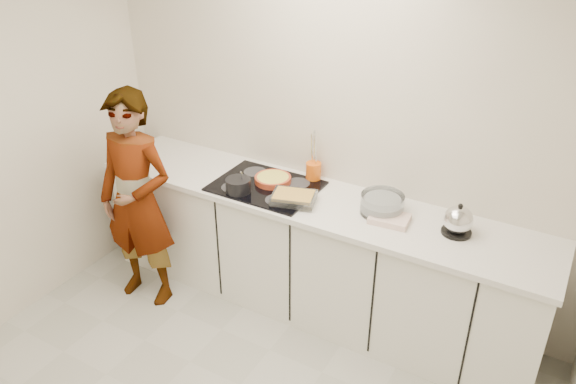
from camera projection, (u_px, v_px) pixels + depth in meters
The scene contains 12 objects.
wall_back at pixel (334, 129), 3.86m from camera, with size 3.60×0.00×2.60m, color silver.
base_cabinets at pixel (310, 255), 4.03m from camera, with size 3.20×0.58×0.87m, color white.
countertop at pixel (311, 200), 3.82m from camera, with size 3.24×0.64×0.04m, color white.
hob at pixel (266, 186), 3.94m from camera, with size 0.72×0.54×0.01m, color black.
tart_dish at pixel (273, 179), 3.97m from camera, with size 0.31×0.31×0.04m.
saucepan at pixel (238, 185), 3.83m from camera, with size 0.19×0.19×0.16m.
baking_dish at pixel (294, 197), 3.72m from camera, with size 0.34×0.28×0.06m.
mixing_bowl at pixel (382, 205), 3.60m from camera, with size 0.36×0.36×0.13m.
tea_towel at pixel (389, 219), 3.53m from camera, with size 0.24×0.18×0.04m, color white.
kettle at pixel (458, 221), 3.37m from camera, with size 0.22×0.22×0.21m.
utensil_crock at pixel (313, 172), 4.00m from camera, with size 0.11×0.11×0.14m, color orange.
cook at pixel (137, 201), 3.96m from camera, with size 0.59×0.39×1.63m, color white.
Camera 1 is at (1.52, -1.68, 2.77)m, focal length 35.00 mm.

